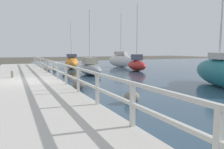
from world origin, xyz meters
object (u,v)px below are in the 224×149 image
(sailboat_white, at_px, (121,60))
(sailboat_red, at_px, (137,64))
(mooring_bollard, at_px, (13,74))
(sailboat_teal, at_px, (219,72))
(sailboat_blue, at_px, (219,60))
(sailboat_gray, at_px, (90,68))
(sailboat_orange, at_px, (72,62))

(sailboat_white, bearing_deg, sailboat_red, -121.53)
(mooring_bollard, distance_m, sailboat_white, 15.25)
(sailboat_white, relative_size, sailboat_teal, 1.14)
(mooring_bollard, relative_size, sailboat_white, 0.07)
(sailboat_blue, bearing_deg, sailboat_gray, -175.52)
(mooring_bollard, height_order, sailboat_teal, sailboat_teal)
(sailboat_orange, height_order, sailboat_teal, sailboat_teal)
(sailboat_orange, bearing_deg, sailboat_blue, 3.26)
(sailboat_white, xyz_separation_m, sailboat_gray, (-6.39, -6.84, -0.30))
(sailboat_blue, relative_size, sailboat_teal, 1.02)
(sailboat_blue, bearing_deg, sailboat_orange, 165.11)
(sailboat_teal, bearing_deg, sailboat_red, 109.04)
(mooring_bollard, relative_size, sailboat_blue, 0.08)
(sailboat_white, relative_size, sailboat_orange, 1.26)
(mooring_bollard, xyz_separation_m, sailboat_orange, (6.22, 9.12, 0.20))
(sailboat_gray, relative_size, sailboat_blue, 0.92)
(sailboat_orange, distance_m, sailboat_teal, 16.64)
(sailboat_gray, bearing_deg, sailboat_blue, 10.57)
(sailboat_red, distance_m, sailboat_gray, 5.96)
(sailboat_white, height_order, sailboat_blue, sailboat_white)
(sailboat_red, distance_m, sailboat_teal, 10.67)
(sailboat_white, distance_m, sailboat_blue, 14.70)
(mooring_bollard, distance_m, sailboat_gray, 6.36)
(sailboat_white, xyz_separation_m, sailboat_orange, (-6.21, 0.29, -0.13))
(sailboat_orange, relative_size, sailboat_teal, 0.91)
(sailboat_orange, bearing_deg, sailboat_white, 7.93)
(sailboat_gray, bearing_deg, mooring_bollard, -163.23)
(sailboat_red, relative_size, sailboat_orange, 1.28)
(mooring_bollard, xyz_separation_m, sailboat_gray, (6.04, 1.99, 0.03))
(sailboat_gray, xyz_separation_m, sailboat_blue, (20.89, 4.47, 0.17))
(sailboat_blue, distance_m, sailboat_teal, 20.86)
(sailboat_red, bearing_deg, sailboat_orange, 144.80)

